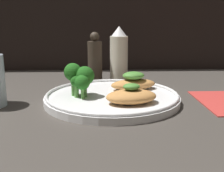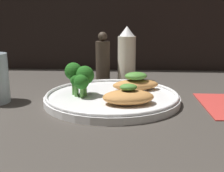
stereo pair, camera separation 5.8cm
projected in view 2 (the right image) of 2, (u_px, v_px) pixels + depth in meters
ground_plane at (112, 104)px, 59.23cm from camera, size 180.00×180.00×1.00cm
plate at (112, 97)px, 58.89cm from camera, size 28.21×28.21×2.00cm
grilled_meat_front at (128, 96)px, 52.59cm from camera, size 10.68×7.92×3.85cm
grilled_meat_middle at (136, 83)px, 62.83cm from camera, size 11.40×7.59×4.08cm
broccoli_bunch at (80, 76)px, 57.75cm from camera, size 6.26×6.23×6.85cm
sauce_bottle at (127, 55)px, 77.82cm from camera, size 4.99×4.99×15.15cm
pepper_grinder at (103, 59)px, 78.49cm from camera, size 4.00×4.00×13.60cm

